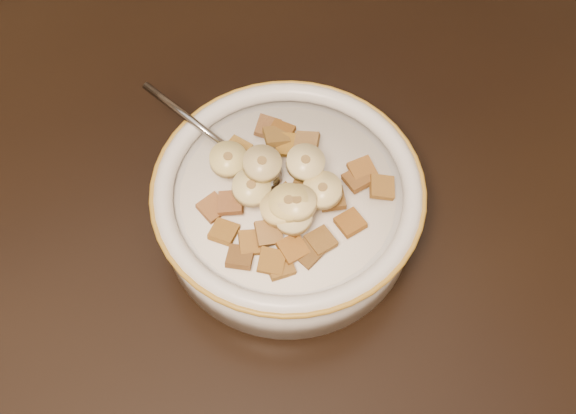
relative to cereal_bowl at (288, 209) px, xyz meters
name	(u,v)px	position (x,y,z in m)	size (l,w,h in m)	color
cereal_bowl	(288,209)	(0.00, 0.00, 0.00)	(0.22, 0.22, 0.05)	silver
milk	(288,194)	(0.00, 0.00, 0.03)	(0.18, 0.18, 0.00)	white
spoon	(255,169)	(-0.02, 0.03, 0.03)	(0.04, 0.05, 0.01)	gray
cereal_square_0	(321,241)	(0.00, -0.06, 0.04)	(0.02, 0.02, 0.01)	brown
cereal_square_1	(231,203)	(-0.05, 0.01, 0.04)	(0.02, 0.02, 0.01)	brown
cereal_square_2	(252,243)	(-0.05, -0.03, 0.03)	(0.02, 0.02, 0.01)	olive
cereal_square_3	(237,149)	(-0.02, 0.05, 0.04)	(0.02, 0.02, 0.01)	olive
cereal_square_4	(307,143)	(0.03, 0.03, 0.04)	(0.02, 0.02, 0.01)	brown
cereal_square_5	(286,198)	(-0.01, -0.01, 0.05)	(0.02, 0.02, 0.01)	brown
cereal_square_6	(288,145)	(0.02, 0.04, 0.04)	(0.02, 0.02, 0.01)	#8F641A
cereal_square_7	(268,127)	(0.01, 0.06, 0.03)	(0.02, 0.02, 0.01)	brown
cereal_square_8	(281,133)	(0.02, 0.05, 0.04)	(0.02, 0.02, 0.01)	brown
cereal_square_9	(269,233)	(-0.03, -0.03, 0.04)	(0.02, 0.02, 0.01)	olive
cereal_square_10	(276,136)	(0.01, 0.05, 0.04)	(0.02, 0.02, 0.01)	brown
cereal_square_11	(308,252)	(-0.01, -0.06, 0.03)	(0.02, 0.02, 0.01)	brown
cereal_square_12	(307,180)	(0.01, -0.01, 0.05)	(0.02, 0.02, 0.01)	brown
cereal_square_13	(213,208)	(-0.06, 0.01, 0.03)	(0.02, 0.02, 0.01)	#99592A
cereal_square_14	(280,266)	(-0.03, -0.06, 0.03)	(0.02, 0.02, 0.01)	brown
cereal_square_15	(224,232)	(-0.06, -0.01, 0.03)	(0.02, 0.02, 0.01)	#996725
cereal_square_16	(332,199)	(0.03, -0.03, 0.04)	(0.02, 0.02, 0.01)	brown
cereal_square_17	(271,262)	(-0.04, -0.06, 0.03)	(0.02, 0.02, 0.01)	brown
cereal_square_18	(292,222)	(-0.01, -0.03, 0.04)	(0.02, 0.02, 0.01)	brown
cereal_square_19	(240,257)	(-0.06, -0.04, 0.03)	(0.02, 0.02, 0.01)	brown
cereal_square_20	(293,248)	(-0.02, -0.05, 0.04)	(0.02, 0.02, 0.01)	brown
cereal_square_21	(358,179)	(0.06, -0.02, 0.03)	(0.02, 0.02, 0.01)	brown
cereal_square_22	(382,187)	(0.07, -0.03, 0.04)	(0.02, 0.02, 0.01)	brown
cereal_square_23	(362,170)	(0.06, -0.01, 0.03)	(0.02, 0.02, 0.01)	#915518
cereal_square_24	(350,223)	(0.03, -0.05, 0.03)	(0.02, 0.02, 0.01)	brown
banana_slice_0	(251,188)	(-0.03, 0.00, 0.05)	(0.03, 0.03, 0.01)	#EACE87
banana_slice_1	(322,190)	(0.02, -0.03, 0.06)	(0.03, 0.03, 0.01)	#FEE297
banana_slice_2	(289,203)	(-0.01, -0.03, 0.06)	(0.03, 0.03, 0.01)	#FFDC7B
banana_slice_3	(293,215)	(-0.01, -0.03, 0.05)	(0.03, 0.03, 0.01)	beige
banana_slice_4	(228,160)	(-0.04, 0.04, 0.05)	(0.03, 0.03, 0.01)	#DBC177
banana_slice_5	(262,164)	(-0.02, 0.01, 0.06)	(0.03, 0.03, 0.01)	#C9B483
banana_slice_6	(280,208)	(-0.02, -0.02, 0.05)	(0.03, 0.03, 0.01)	#F6D876
banana_slice_7	(305,163)	(0.02, 0.00, 0.06)	(0.03, 0.03, 0.01)	tan
banana_slice_8	(297,203)	(-0.01, -0.03, 0.06)	(0.03, 0.03, 0.01)	#FCDF8D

